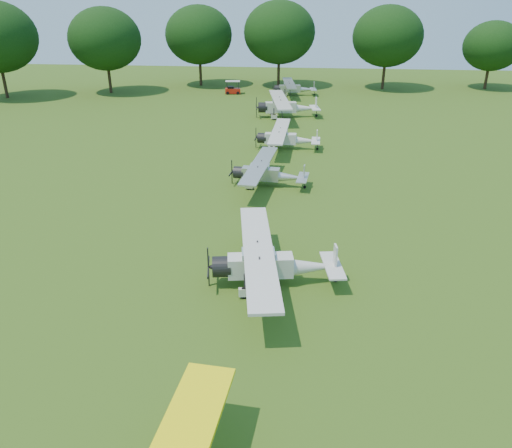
{
  "coord_description": "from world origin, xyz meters",
  "views": [
    {
      "loc": [
        2.91,
        -25.48,
        13.44
      ],
      "look_at": [
        0.17,
        0.53,
        1.4
      ],
      "focal_mm": 35.0,
      "sensor_mm": 36.0,
      "label": 1
    }
  ],
  "objects": [
    {
      "name": "aircraft_7",
      "position": [
        0.5,
        49.02,
        1.17
      ],
      "size": [
        6.42,
        10.21,
        2.0
      ],
      "rotation": [
        0.0,
        0.0,
        0.12
      ],
      "color": "#BCBDC1",
      "rests_on": "ground"
    },
    {
      "name": "aircraft_3",
      "position": [
        1.34,
        -3.64,
        1.25
      ],
      "size": [
        6.89,
        10.92,
        2.14
      ],
      "rotation": [
        0.0,
        0.0,
        0.16
      ],
      "color": "silver",
      "rests_on": "ground"
    },
    {
      "name": "tree_belt",
      "position": [
        3.57,
        0.16,
        8.03
      ],
      "size": [
        137.36,
        130.27,
        14.52
      ],
      "color": "black",
      "rests_on": "ground"
    },
    {
      "name": "aircraft_5",
      "position": [
        0.83,
        21.07,
        1.14
      ],
      "size": [
        6.23,
        9.89,
        1.95
      ],
      "rotation": [
        0.0,
        0.0,
        -0.03
      ],
      "color": "silver",
      "rests_on": "ground"
    },
    {
      "name": "golf_cart",
      "position": [
        -8.49,
        49.43,
        0.63
      ],
      "size": [
        2.36,
        1.62,
        1.88
      ],
      "rotation": [
        0.0,
        0.0,
        0.12
      ],
      "color": "red",
      "rests_on": "ground"
    },
    {
      "name": "aircraft_6",
      "position": [
        0.14,
        34.64,
        1.4
      ],
      "size": [
        7.72,
        12.24,
        2.4
      ],
      "rotation": [
        0.0,
        0.0,
        0.16
      ],
      "color": "silver",
      "rests_on": "ground"
    },
    {
      "name": "aircraft_4",
      "position": [
        -0.09,
        10.69,
        1.1
      ],
      "size": [
        6.02,
        9.59,
        1.88
      ],
      "rotation": [
        0.0,
        0.0,
        -0.09
      ],
      "color": "#BCBDC1",
      "rests_on": "ground"
    },
    {
      "name": "ground",
      "position": [
        0.0,
        0.0,
        0.0
      ],
      "size": [
        160.0,
        160.0,
        0.0
      ],
      "primitive_type": "plane",
      "color": "#305314",
      "rests_on": "ground"
    }
  ]
}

